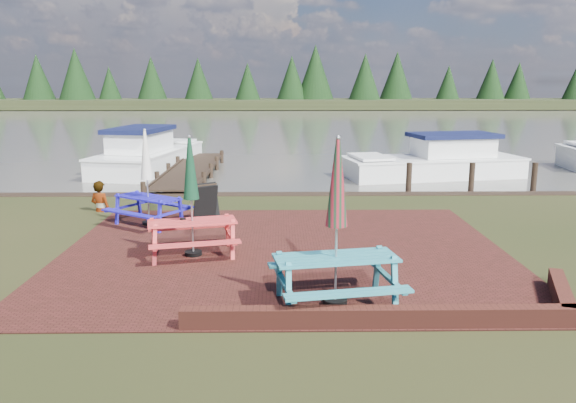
# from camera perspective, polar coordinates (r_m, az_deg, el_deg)

# --- Properties ---
(ground) EXTENTS (120.00, 120.00, 0.00)m
(ground) POSITION_cam_1_polar(r_m,az_deg,el_deg) (10.55, -0.32, -6.78)
(ground) COLOR black
(ground) RESTS_ON ground
(paving) EXTENTS (9.00, 7.50, 0.02)m
(paving) POSITION_cam_1_polar(r_m,az_deg,el_deg) (11.50, -0.36, -5.12)
(paving) COLOR #381712
(paving) RESTS_ON ground
(brick_wall) EXTENTS (6.21, 1.79, 0.30)m
(brick_wall) POSITION_cam_1_polar(r_m,az_deg,el_deg) (8.54, 14.66, -10.79)
(brick_wall) COLOR #4C1E16
(brick_wall) RESTS_ON ground
(water) EXTENTS (120.00, 60.00, 0.02)m
(water) POSITION_cam_1_polar(r_m,az_deg,el_deg) (47.11, -0.71, 7.94)
(water) COLOR #43403A
(water) RESTS_ON ground
(far_treeline) EXTENTS (120.00, 10.00, 8.10)m
(far_treeline) POSITION_cam_1_polar(r_m,az_deg,el_deg) (75.98, -0.76, 12.00)
(far_treeline) COLOR black
(far_treeline) RESTS_ON ground
(picnic_table_teal) EXTENTS (2.14, 1.97, 2.61)m
(picnic_table_teal) POSITION_cam_1_polar(r_m,az_deg,el_deg) (8.61, 4.91, -4.82)
(picnic_table_teal) COLOR teal
(picnic_table_teal) RESTS_ON ground
(picnic_table_red) EXTENTS (2.01, 1.87, 2.38)m
(picnic_table_red) POSITION_cam_1_polar(r_m,az_deg,el_deg) (11.20, -9.73, -1.39)
(picnic_table_red) COLOR red
(picnic_table_red) RESTS_ON ground
(picnic_table_blue) EXTENTS (2.20, 2.15, 2.30)m
(picnic_table_blue) POSITION_cam_1_polar(r_m,az_deg,el_deg) (13.86, -14.05, 0.90)
(picnic_table_blue) COLOR #1F17B0
(picnic_table_blue) RESTS_ON ground
(chalkboard) EXTENTS (0.62, 0.87, 0.97)m
(chalkboard) POSITION_cam_1_polar(r_m,az_deg,el_deg) (13.82, -8.30, -0.20)
(chalkboard) COLOR black
(chalkboard) RESTS_ON ground
(jetty) EXTENTS (1.76, 9.08, 1.00)m
(jetty) POSITION_cam_1_polar(r_m,az_deg,el_deg) (21.78, -9.84, 3.21)
(jetty) COLOR black
(jetty) RESTS_ON ground
(boat_jetty) EXTENTS (3.57, 7.23, 2.00)m
(boat_jetty) POSITION_cam_1_polar(r_m,az_deg,el_deg) (23.92, -14.05, 4.50)
(boat_jetty) COLOR white
(boat_jetty) RESTS_ON ground
(boat_near) EXTENTS (7.10, 3.58, 1.84)m
(boat_near) POSITION_cam_1_polar(r_m,az_deg,el_deg) (22.26, 14.85, 3.79)
(boat_near) COLOR white
(boat_near) RESTS_ON ground
(person) EXTENTS (0.70, 0.58, 1.63)m
(person) POSITION_cam_1_polar(r_m,az_deg,el_deg) (15.74, -18.66, 1.96)
(person) COLOR gray
(person) RESTS_ON ground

